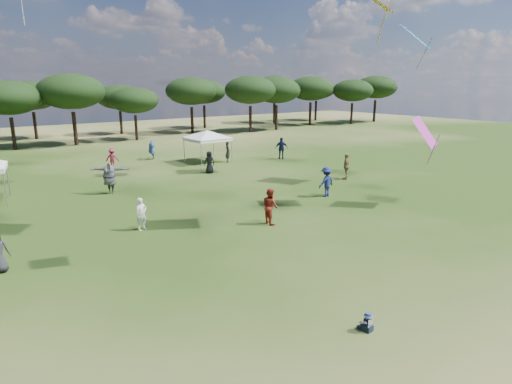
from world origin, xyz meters
The scene contains 5 objects.
ground centered at (0.00, 0.00, 0.00)m, with size 140.00×140.00×0.00m, color #2D4815.
tree_line centered at (2.39, 47.41, 5.42)m, with size 108.78×17.63×7.77m.
tent_right centered at (9.48, 26.75, 2.57)m, with size 6.31×6.31×3.00m.
toddler centered at (-0.10, 1.98, 0.24)m, with size 0.37×0.41×0.54m.
festival_crowd centered at (1.51, 21.36, 0.88)m, with size 30.18×21.73×1.92m.
Camera 1 is at (-8.71, -4.51, 6.55)m, focal length 30.00 mm.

